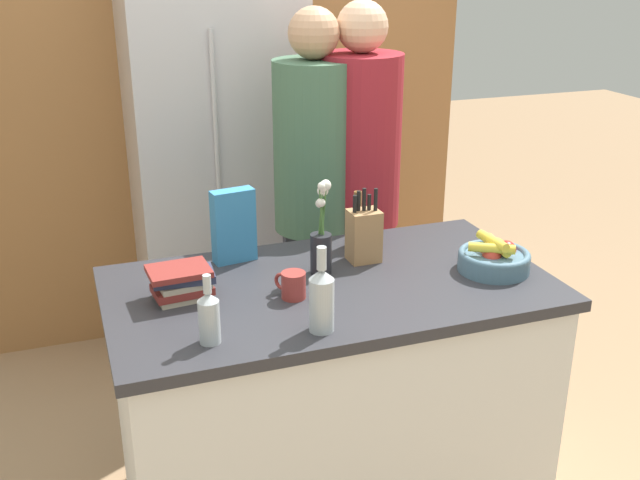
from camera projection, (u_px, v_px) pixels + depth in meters
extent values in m
cube|color=silver|center=(329.00, 404.00, 2.73)|extent=(1.45, 0.79, 0.90)
cube|color=#2D2D33|center=(330.00, 288.00, 2.56)|extent=(1.51, 0.83, 0.04)
cube|color=#9E6B3D|center=(217.00, 91.00, 3.92)|extent=(2.71, 0.12, 2.60)
cube|color=#B7B7BC|center=(216.00, 161.00, 3.67)|extent=(0.80, 0.60, 2.05)
cylinder|color=#B7B7BC|center=(217.00, 158.00, 3.34)|extent=(0.02, 0.02, 1.13)
cylinder|color=slate|center=(494.00, 262.00, 2.64)|extent=(0.25, 0.25, 0.06)
torus|color=slate|center=(494.00, 254.00, 2.63)|extent=(0.25, 0.25, 0.02)
sphere|color=#C64C23|center=(489.00, 253.00, 2.66)|extent=(0.07, 0.07, 0.07)
sphere|color=red|center=(506.00, 250.00, 2.67)|extent=(0.07, 0.07, 0.07)
sphere|color=red|center=(492.00, 257.00, 2.62)|extent=(0.07, 0.07, 0.07)
sphere|color=#99B233|center=(496.00, 248.00, 2.66)|extent=(0.08, 0.08, 0.08)
cylinder|color=yellow|center=(498.00, 245.00, 2.66)|extent=(0.05, 0.16, 0.03)
cylinder|color=yellow|center=(492.00, 248.00, 2.60)|extent=(0.16, 0.11, 0.03)
cylinder|color=yellow|center=(493.00, 241.00, 2.63)|extent=(0.05, 0.15, 0.03)
cube|color=#A87A4C|center=(364.00, 236.00, 2.71)|extent=(0.11, 0.09, 0.19)
cylinder|color=black|center=(355.00, 205.00, 2.65)|extent=(0.01, 0.01, 0.07)
cylinder|color=black|center=(359.00, 202.00, 2.66)|extent=(0.01, 0.01, 0.08)
cylinder|color=black|center=(364.00, 201.00, 2.66)|extent=(0.01, 0.01, 0.09)
cylinder|color=black|center=(369.00, 204.00, 2.67)|extent=(0.01, 0.01, 0.07)
cylinder|color=black|center=(376.00, 201.00, 2.66)|extent=(0.01, 0.01, 0.09)
cylinder|color=#232328|center=(322.00, 254.00, 2.61)|extent=(0.07, 0.07, 0.14)
cylinder|color=#477538|center=(324.00, 210.00, 2.56)|extent=(0.01, 0.03, 0.17)
sphere|color=white|center=(326.00, 185.00, 2.53)|extent=(0.04, 0.04, 0.04)
cylinder|color=#477538|center=(323.00, 213.00, 2.56)|extent=(0.02, 0.01, 0.15)
sphere|color=white|center=(323.00, 191.00, 2.54)|extent=(0.04, 0.04, 0.04)
cylinder|color=#477538|center=(320.00, 219.00, 2.57)|extent=(0.02, 0.01, 0.11)
sphere|color=white|center=(319.00, 203.00, 2.55)|extent=(0.03, 0.03, 0.03)
cylinder|color=#477538|center=(321.00, 219.00, 2.56)|extent=(0.01, 0.01, 0.12)
sphere|color=white|center=(320.00, 203.00, 2.54)|extent=(0.03, 0.03, 0.03)
cylinder|color=#477538|center=(322.00, 211.00, 2.55)|extent=(0.02, 0.01, 0.18)
sphere|color=white|center=(321.00, 186.00, 2.51)|extent=(0.03, 0.03, 0.03)
cylinder|color=#477538|center=(323.00, 212.00, 2.55)|extent=(0.01, 0.01, 0.17)
sphere|color=white|center=(323.00, 189.00, 2.52)|extent=(0.03, 0.03, 0.03)
cube|color=teal|center=(234.00, 226.00, 2.69)|extent=(0.16, 0.08, 0.27)
cylinder|color=#99332D|center=(294.00, 285.00, 2.43)|extent=(0.08, 0.08, 0.09)
torus|color=#99332D|center=(282.00, 282.00, 2.46)|extent=(0.05, 0.06, 0.06)
cube|color=#B7A88E|center=(183.00, 295.00, 2.45)|extent=(0.18, 0.14, 0.02)
cube|color=maroon|center=(182.00, 289.00, 2.43)|extent=(0.20, 0.14, 0.03)
cube|color=#B7A88E|center=(184.00, 283.00, 2.43)|extent=(0.17, 0.13, 0.02)
cube|color=#2D334C|center=(183.00, 276.00, 2.42)|extent=(0.21, 0.14, 0.03)
cube|color=maroon|center=(179.00, 271.00, 2.40)|extent=(0.20, 0.16, 0.02)
cylinder|color=#B2BCC1|center=(322.00, 305.00, 2.21)|extent=(0.08, 0.08, 0.17)
cone|color=#B2BCC1|center=(322.00, 274.00, 2.18)|extent=(0.08, 0.08, 0.03)
cylinder|color=#B2BCC1|center=(322.00, 258.00, 2.16)|extent=(0.03, 0.03, 0.07)
cylinder|color=#B2BCC1|center=(209.00, 322.00, 2.15)|extent=(0.06, 0.06, 0.13)
cone|color=#B2BCC1|center=(208.00, 297.00, 2.12)|extent=(0.06, 0.06, 0.03)
cylinder|color=#B2BCC1|center=(207.00, 284.00, 2.11)|extent=(0.02, 0.02, 0.06)
cylinder|color=brown|center=(357.00, 229.00, 2.85)|extent=(0.08, 0.08, 0.14)
cone|color=brown|center=(358.00, 209.00, 2.82)|extent=(0.08, 0.08, 0.03)
cylinder|color=brown|center=(358.00, 199.00, 2.80)|extent=(0.03, 0.03, 0.06)
cube|color=#383842|center=(315.00, 316.00, 3.42)|extent=(0.30, 0.24, 0.86)
cylinder|color=#42664C|center=(314.00, 147.00, 3.13)|extent=(0.34, 0.34, 0.72)
sphere|color=tan|center=(314.00, 33.00, 2.96)|extent=(0.21, 0.21, 0.21)
cube|color=#383842|center=(357.00, 310.00, 3.47)|extent=(0.32, 0.26, 0.87)
cylinder|color=maroon|center=(360.00, 141.00, 3.17)|extent=(0.35, 0.35, 0.73)
sphere|color=#DBAD89|center=(362.00, 26.00, 3.00)|extent=(0.21, 0.21, 0.21)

